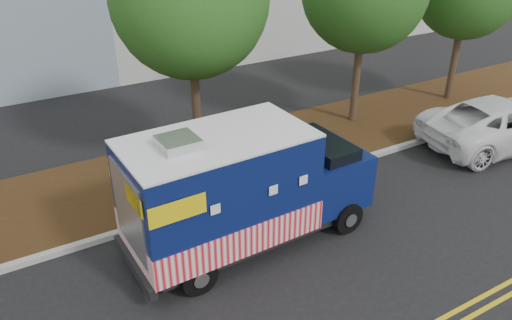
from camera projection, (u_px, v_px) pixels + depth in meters
ground at (188, 251)px, 11.61m from camera, size 120.00×120.00×0.00m
curb at (166, 219)px, 12.64m from camera, size 120.00×0.18×0.15m
mulch_strip at (139, 182)px, 14.25m from camera, size 120.00×4.00×0.15m
food_truck at (239, 192)px, 11.24m from camera, size 5.98×2.41×3.11m
white_car at (503, 122)px, 16.26m from camera, size 5.94×3.37×1.56m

